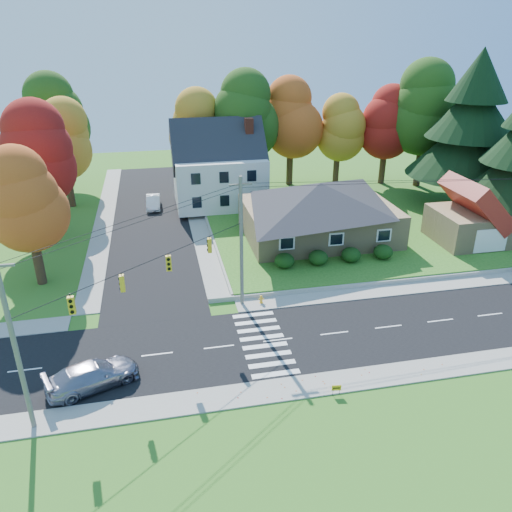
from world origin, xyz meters
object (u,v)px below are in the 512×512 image
(ranch_house, at_px, (319,209))
(silver_sedan, at_px, (93,375))
(fire_hydrant, at_px, (261,300))
(white_car, at_px, (153,202))

(ranch_house, distance_m, silver_sedan, 27.06)
(ranch_house, relative_size, fire_hydrant, 20.24)
(silver_sedan, bearing_deg, fire_hydrant, -79.43)
(silver_sedan, bearing_deg, white_car, -29.29)
(white_car, height_order, fire_hydrant, white_car)
(ranch_house, bearing_deg, silver_sedan, -136.93)
(silver_sedan, xyz_separation_m, fire_hydrant, (11.62, 7.42, -0.45))
(fire_hydrant, bearing_deg, silver_sedan, -147.43)
(ranch_house, height_order, fire_hydrant, ranch_house)
(silver_sedan, distance_m, white_car, 32.01)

